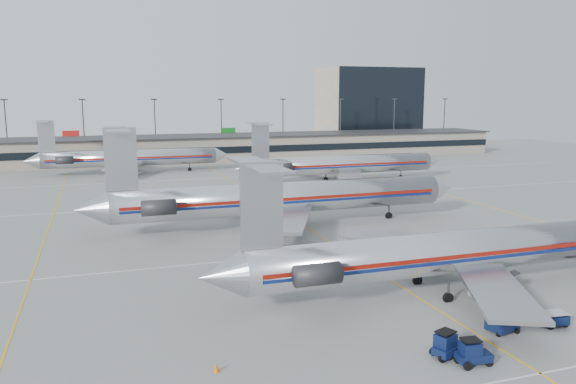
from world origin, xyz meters
name	(u,v)px	position (x,y,z in m)	size (l,w,h in m)	color
ground	(389,279)	(0.00, 0.00, 0.00)	(260.00, 260.00, 0.00)	gray
apron_markings	(343,250)	(0.00, 10.00, 0.01)	(160.00, 0.15, 0.02)	silver
terminal	(198,148)	(0.00, 97.97, 3.16)	(162.00, 17.00, 6.25)	gray
light_mast_row	(189,124)	(0.00, 112.00, 8.58)	(163.60, 0.40, 15.28)	#38383D
distant_building	(368,107)	(62.00, 128.00, 12.50)	(30.00, 20.00, 25.00)	tan
jet_foreground	(453,251)	(3.58, -4.11, 3.33)	(43.83, 25.81, 11.47)	silver
jet_second_row	(277,198)	(-3.29, 22.35, 3.68)	(48.47, 28.54, 12.69)	silver
jet_third_row	(340,164)	(19.05, 53.72, 3.33)	(41.88, 25.76, 11.45)	silver
jet_back_row	(127,158)	(-18.12, 78.82, 3.29)	(41.40, 25.47, 11.32)	silver
tug_left	(472,353)	(-3.16, -15.85, 0.77)	(2.19, 1.29, 1.69)	#0A1439
tug_center	(447,345)	(-3.97, -14.50, 0.80)	(2.39, 1.74, 1.75)	#0A1439
cart_inner	(502,323)	(1.87, -12.43, 0.62)	(2.33, 1.87, 1.17)	#0A1439
cart_outer	(554,319)	(6.00, -12.73, 0.53)	(1.85, 1.37, 0.99)	#0A1439
belt_loader	(492,291)	(5.51, -6.77, 0.56)	(4.08, 1.70, 2.11)	#A8A8A8
cone_left	(216,368)	(-17.86, -11.74, 0.27)	(0.40, 0.40, 0.54)	#FB5708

